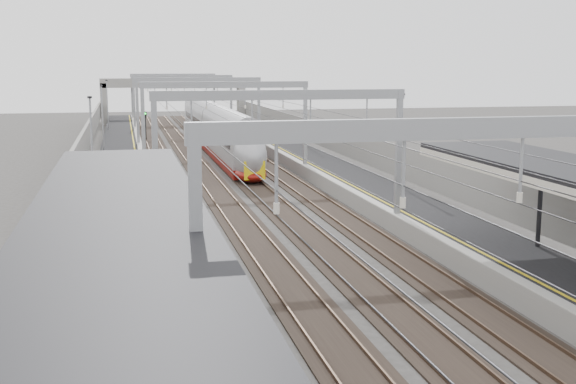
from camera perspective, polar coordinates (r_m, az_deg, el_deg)
platform_left at (r=59.02m, az=-12.97°, el=1.62°), size 4.00×120.00×1.00m
platform_right at (r=61.09m, az=2.21°, el=2.14°), size 4.00×120.00×1.00m
tracks at (r=59.59m, az=-5.25°, el=1.47°), size 11.40×140.00×0.20m
overhead_line at (r=65.56m, az=-6.11°, el=7.58°), size 13.00×140.00×6.60m
canopy_left at (r=16.84m, az=-13.44°, el=-3.02°), size 4.40×30.00×4.24m
overbridge at (r=113.75m, az=-9.04°, el=8.07°), size 22.00×2.20×6.90m
wall_left at (r=58.97m, az=-16.13°, el=2.56°), size 0.30×120.00×3.20m
wall_right at (r=61.85m, az=5.08°, el=3.24°), size 0.30×120.00×3.20m
train at (r=73.56m, az=-5.60°, el=4.57°), size 2.49×45.43×3.95m
signal_green at (r=86.93m, az=-11.20°, el=5.56°), size 0.32×0.32×3.48m
signal_red_near at (r=79.17m, az=-4.89°, el=5.30°), size 0.32×0.32×3.48m
signal_red_far at (r=85.08m, az=-3.95°, el=5.63°), size 0.32×0.32×3.48m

